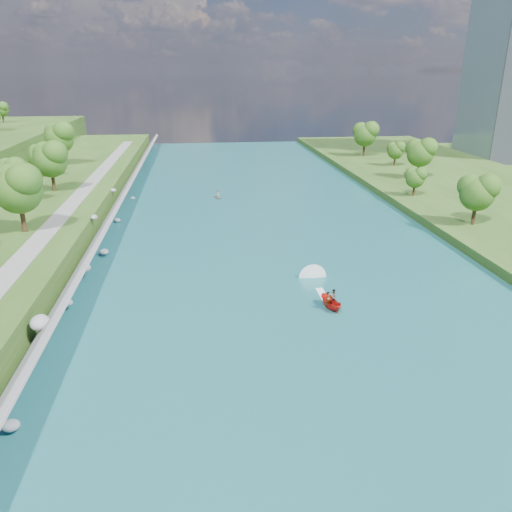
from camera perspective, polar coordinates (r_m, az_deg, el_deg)
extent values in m
plane|color=#2D5119|center=(55.91, 5.10, -6.43)|extent=(260.00, 260.00, 0.00)
cube|color=#195C61|center=(73.98, 1.98, 0.55)|extent=(55.00, 240.00, 0.10)
cube|color=slate|center=(74.15, -18.16, 0.99)|extent=(3.54, 236.00, 4.05)
ellipsoid|color=gray|center=(42.52, -26.23, -16.98)|extent=(1.32, 1.10, 0.84)
ellipsoid|color=gray|center=(52.16, -23.48, -6.98)|extent=(1.76, 2.23, 1.40)
ellipsoid|color=gray|center=(59.24, -20.69, -5.02)|extent=(1.09, 1.13, 0.66)
ellipsoid|color=gray|center=(67.39, -18.91, -1.32)|extent=(1.35, 1.74, 0.85)
ellipsoid|color=gray|center=(75.05, -16.98, 0.47)|extent=(1.30, 1.51, 0.80)
ellipsoid|color=gray|center=(82.13, -18.02, 4.24)|extent=(1.05, 1.30, 0.78)
ellipsoid|color=gray|center=(91.32, -15.57, 3.95)|extent=(1.09, 1.15, 0.77)
ellipsoid|color=gray|center=(102.40, -16.05, 7.23)|extent=(1.29, 1.16, 0.80)
ellipsoid|color=gray|center=(108.33, -13.88, 6.44)|extent=(0.98, 1.24, 0.67)
cube|color=gray|center=(75.26, -23.27, 2.01)|extent=(3.00, 200.00, 0.10)
ellipsoid|color=#2A5115|center=(77.54, -25.50, 6.62)|extent=(6.97, 6.97, 11.61)
ellipsoid|color=#2A5115|center=(96.45, -26.05, 8.20)|extent=(5.59, 5.59, 9.31)
ellipsoid|color=#2A5115|center=(102.95, -22.43, 9.92)|extent=(6.72, 6.72, 11.21)
ellipsoid|color=#2A5115|center=(118.18, -23.48, 10.28)|extent=(5.09, 5.09, 8.48)
ellipsoid|color=#2A5115|center=(132.17, -21.55, 12.27)|extent=(7.33, 7.33, 12.22)
ellipsoid|color=#2A5115|center=(88.26, 23.94, 6.38)|extent=(5.89, 5.89, 9.81)
ellipsoid|color=#2A5115|center=(105.57, 17.72, 8.36)|extent=(4.04, 4.04, 6.73)
ellipsoid|color=#2A5115|center=(123.77, 18.25, 10.94)|extent=(6.53, 6.53, 10.88)
ellipsoid|color=#2A5115|center=(138.72, 15.66, 11.42)|extent=(4.51, 4.51, 7.51)
ellipsoid|color=#2A5115|center=(153.11, 12.35, 13.27)|extent=(7.01, 7.01, 11.68)
ellipsoid|color=#2A5115|center=(190.86, -27.06, 14.60)|extent=(4.69, 4.69, 7.82)
imported|color=red|center=(56.74, 8.52, -5.27)|extent=(2.25, 3.82, 1.39)
imported|color=#66605B|center=(56.04, 8.26, -4.95)|extent=(0.75, 0.58, 1.84)
imported|color=#66605B|center=(57.09, 8.91, -4.57)|extent=(0.83, 0.65, 1.69)
cube|color=white|center=(59.63, 7.75, -4.62)|extent=(0.90, 5.00, 0.06)
imported|color=gray|center=(105.58, -4.35, 6.77)|extent=(2.66, 3.12, 0.55)
imported|color=#66605B|center=(105.42, -4.36, 7.14)|extent=(0.71, 0.46, 1.44)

